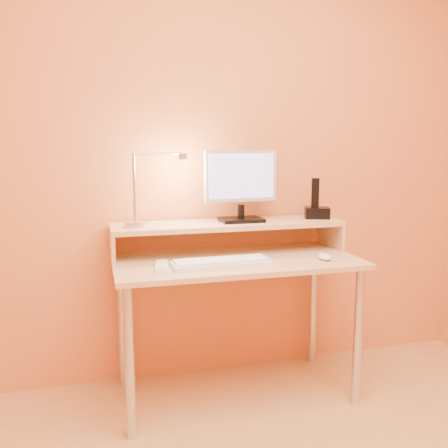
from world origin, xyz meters
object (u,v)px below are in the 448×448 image
object	(u,v)px
lamp_base	(135,224)
keyboard	(221,264)
phone_dock	(317,213)
mouse	(325,257)
remote_control	(162,267)
monitor_panel	(241,176)

from	to	relation	value
lamp_base	keyboard	xyz separation A→B (m)	(0.37, -0.25, -0.16)
phone_dock	mouse	xyz separation A→B (m)	(-0.10, -0.30, -0.17)
lamp_base	keyboard	distance (m)	0.47
mouse	remote_control	bearing A→B (deg)	178.19
phone_dock	remote_control	distance (m)	0.95
lamp_base	remote_control	size ratio (longest dim) A/B	0.51
lamp_base	phone_dock	distance (m)	0.99
keyboard	remote_control	world-z (taller)	keyboard
phone_dock	remote_control	bearing A→B (deg)	-144.18
monitor_panel	keyboard	xyz separation A→B (m)	(-0.18, -0.29, -0.39)
keyboard	mouse	bearing A→B (deg)	-3.20
monitor_panel	keyboard	world-z (taller)	monitor_panel
keyboard	mouse	distance (m)	0.52
monitor_panel	phone_dock	xyz separation A→B (m)	(0.44, -0.01, -0.21)
lamp_base	phone_dock	xyz separation A→B (m)	(0.99, 0.03, 0.02)
keyboard	mouse	xyz separation A→B (m)	(0.52, -0.02, 0.01)
keyboard	remote_control	xyz separation A→B (m)	(-0.28, 0.02, -0.00)
mouse	remote_control	size ratio (longest dim) A/B	0.50
keyboard	remote_control	bearing A→B (deg)	174.44
mouse	keyboard	bearing A→B (deg)	179.01
phone_dock	keyboard	distance (m)	0.70
phone_dock	keyboard	world-z (taller)	phone_dock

